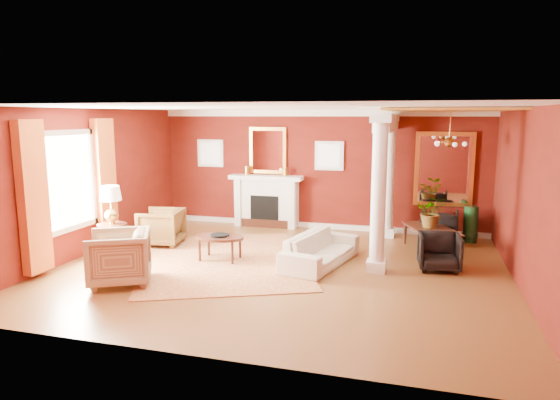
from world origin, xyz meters
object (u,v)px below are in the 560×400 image
(side_table, at_px, (111,210))
(armchair_leopard, at_px, (161,225))
(sofa, at_px, (321,244))
(armchair_stripe, at_px, (119,255))
(coffee_table, at_px, (220,238))
(dining_table, at_px, (432,233))

(side_table, bearing_deg, armchair_leopard, 65.78)
(sofa, relative_size, armchair_stripe, 2.03)
(armchair_leopard, height_order, side_table, side_table)
(armchair_stripe, distance_m, coffee_table, 2.03)
(sofa, bearing_deg, armchair_leopard, 95.82)
(armchair_stripe, bearing_deg, dining_table, 97.03)
(armchair_leopard, distance_m, dining_table, 5.70)
(sofa, xyz_separation_m, armchair_leopard, (-3.58, 0.48, 0.04))
(coffee_table, bearing_deg, sofa, 7.43)
(armchair_stripe, height_order, side_table, side_table)
(coffee_table, bearing_deg, armchair_leopard, 156.27)
(sofa, height_order, armchair_stripe, armchair_stripe)
(armchair_stripe, bearing_deg, armchair_leopard, 165.64)
(sofa, distance_m, dining_table, 2.53)
(armchair_stripe, bearing_deg, sofa, 95.55)
(armchair_leopard, relative_size, dining_table, 0.62)
(dining_table, bearing_deg, sofa, 105.76)
(sofa, height_order, dining_table, same)
(coffee_table, relative_size, dining_table, 0.68)
(side_table, height_order, dining_table, side_table)
(armchair_stripe, distance_m, side_table, 1.80)
(side_table, bearing_deg, coffee_table, 8.75)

